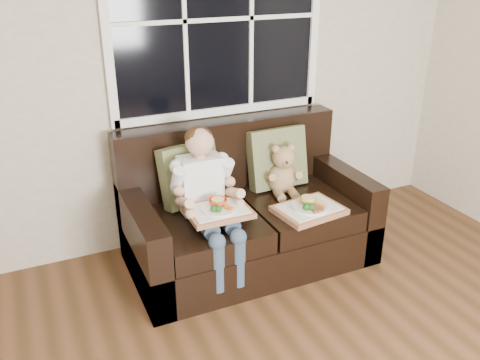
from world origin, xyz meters
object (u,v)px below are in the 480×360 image
tray_right (309,209)px  child (206,190)px  teddy_bear (283,173)px  tray_left (219,210)px  loveseat (245,218)px

tray_right → child: bearing=154.2°
teddy_bear → tray_left: (-0.63, -0.31, -0.03)m
child → tray_left: 0.18m
loveseat → tray_left: loveseat is taller
tray_left → tray_right: (0.64, -0.07, -0.09)m
loveseat → child: size_ratio=1.84×
teddy_bear → child: bearing=-155.2°
loveseat → child: (-0.34, -0.12, 0.35)m
child → tray_left: (0.02, -0.15, -0.08)m
child → teddy_bear: size_ratio=2.40×
tray_left → child: bearing=99.1°
loveseat → teddy_bear: (0.31, 0.03, 0.29)m
teddy_bear → tray_left: bearing=-142.4°
tray_left → teddy_bear: bearing=26.1°
teddy_bear → tray_left: 0.70m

